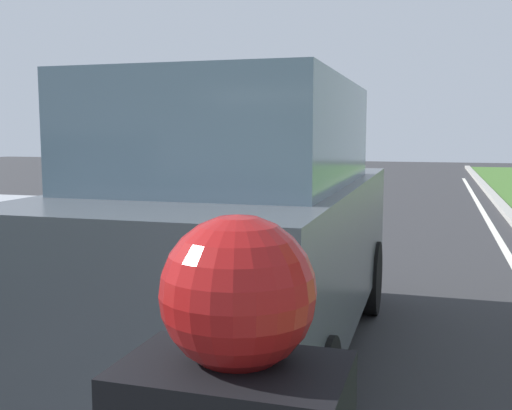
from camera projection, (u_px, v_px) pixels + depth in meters
ground_plane at (288, 239)px, 10.80m from camera, size 60.00×60.00×0.00m
lane_line_center at (251, 237)px, 10.99m from camera, size 0.12×32.00×0.01m
lane_line_right_edge at (505, 250)px, 9.78m from camera, size 0.12×32.00×0.01m
car_suv_ahead at (243, 220)px, 4.96m from camera, size 1.99×4.51×2.28m
car_hatchback_far at (167, 188)px, 10.93m from camera, size 1.85×3.76×1.78m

